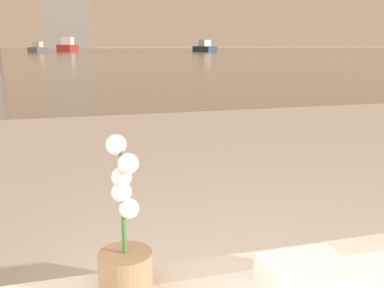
% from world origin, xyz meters
% --- Properties ---
extents(potted_orchid, '(0.14, 0.14, 0.41)m').
position_xyz_m(potted_orchid, '(-0.51, 0.86, 0.66)').
color(potted_orchid, '#8C6B4C').
rests_on(potted_orchid, bathtub).
extents(towel_stack, '(0.22, 0.19, 0.08)m').
position_xyz_m(towel_stack, '(-0.07, 0.72, 0.58)').
color(towel_stack, white).
rests_on(towel_stack, bathtub).
extents(harbor_water, '(180.00, 110.00, 0.01)m').
position_xyz_m(harbor_water, '(0.00, 62.00, 0.01)').
color(harbor_water, gray).
rests_on(harbor_water, ground_plane).
extents(harbor_boat_0, '(3.33, 6.03, 2.14)m').
position_xyz_m(harbor_boat_0, '(-0.72, 69.79, 0.76)').
color(harbor_boat_0, maroon).
rests_on(harbor_boat_0, harbor_water).
extents(harbor_boat_1, '(2.66, 4.83, 1.72)m').
position_xyz_m(harbor_boat_1, '(19.01, 62.51, 0.62)').
color(harbor_boat_1, navy).
rests_on(harbor_boat_1, harbor_water).
extents(harbor_boat_2, '(2.58, 4.14, 1.47)m').
position_xyz_m(harbor_boat_2, '(-4.74, 64.41, 0.53)').
color(harbor_boat_2, '#4C4C51').
rests_on(harbor_boat_2, harbor_water).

